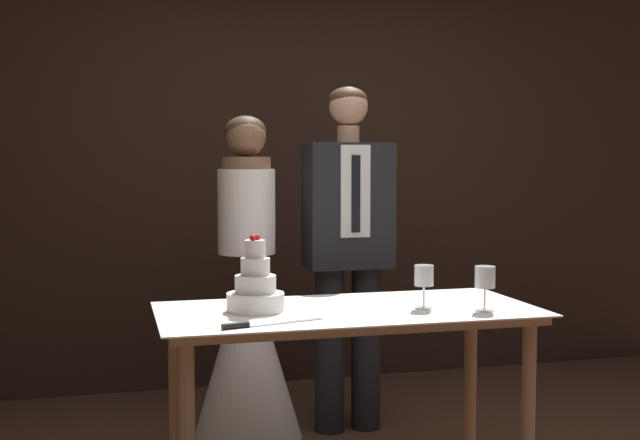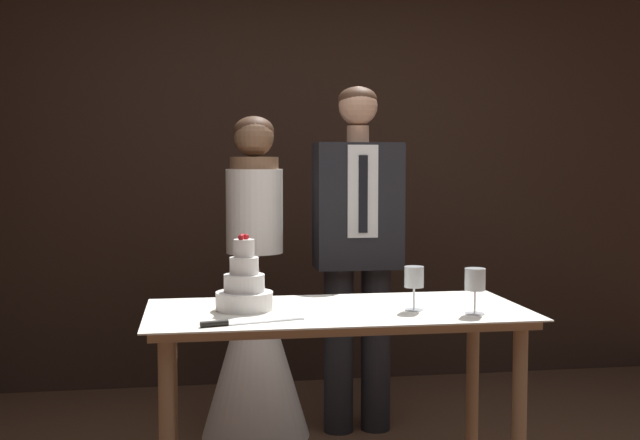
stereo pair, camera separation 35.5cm
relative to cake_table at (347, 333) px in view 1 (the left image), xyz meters
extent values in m
cube|color=black|center=(0.17, 1.88, 0.74)|extent=(5.37, 0.12, 2.87)
cylinder|color=#8E6B4C|center=(0.66, -0.26, -0.32)|extent=(0.06, 0.06, 0.75)
cylinder|color=#8E6B4C|center=(-0.66, 0.26, -0.32)|extent=(0.06, 0.06, 0.75)
cylinder|color=#8E6B4C|center=(0.66, 0.26, -0.32)|extent=(0.06, 0.06, 0.75)
cube|color=#8E6B4C|center=(0.00, 0.00, 0.07)|extent=(1.43, 0.64, 0.03)
cube|color=white|center=(0.00, 0.00, 0.10)|extent=(1.49, 0.70, 0.01)
cylinder|color=white|center=(-0.36, 0.04, 0.13)|extent=(0.22, 0.22, 0.07)
cylinder|color=white|center=(-0.36, 0.04, 0.20)|extent=(0.16, 0.16, 0.07)
cylinder|color=white|center=(-0.36, 0.04, 0.27)|extent=(0.11, 0.11, 0.07)
cylinder|color=white|center=(-0.36, 0.04, 0.34)|extent=(0.08, 0.08, 0.07)
sphere|color=red|center=(-0.35, 0.04, 0.39)|extent=(0.02, 0.02, 0.02)
sphere|color=red|center=(-0.37, 0.05, 0.39)|extent=(0.02, 0.02, 0.02)
sphere|color=red|center=(-0.37, 0.02, 0.39)|extent=(0.02, 0.02, 0.02)
cube|color=silver|center=(-0.30, -0.22, 0.10)|extent=(0.29, 0.10, 0.00)
cylinder|color=black|center=(-0.49, -0.27, 0.11)|extent=(0.10, 0.05, 0.02)
cylinder|color=silver|center=(0.29, -0.08, 0.10)|extent=(0.07, 0.07, 0.00)
cylinder|color=silver|center=(0.29, -0.08, 0.15)|extent=(0.01, 0.01, 0.09)
cylinder|color=silver|center=(0.29, -0.08, 0.23)|extent=(0.08, 0.08, 0.08)
cylinder|color=silver|center=(0.50, -0.19, 0.10)|extent=(0.08, 0.08, 0.00)
cylinder|color=silver|center=(0.50, -0.19, 0.15)|extent=(0.01, 0.01, 0.09)
cylinder|color=silver|center=(0.50, -0.19, 0.23)|extent=(0.08, 0.08, 0.08)
cylinder|color=maroon|center=(0.50, -0.19, 0.20)|extent=(0.06, 0.06, 0.02)
cone|color=white|center=(-0.26, 0.86, -0.23)|extent=(0.54, 0.54, 0.92)
cylinder|color=white|center=(-0.26, 0.86, 0.44)|extent=(0.28, 0.28, 0.41)
cylinder|color=brown|center=(-0.26, 0.86, 0.67)|extent=(0.24, 0.24, 0.06)
sphere|color=brown|center=(-0.26, 0.86, 0.80)|extent=(0.19, 0.19, 0.19)
ellipsoid|color=#472D1E|center=(-0.26, 0.87, 0.83)|extent=(0.20, 0.20, 0.15)
cylinder|color=black|center=(0.16, 0.86, -0.27)|extent=(0.15, 0.15, 0.84)
cylinder|color=black|center=(0.36, 0.86, -0.27)|extent=(0.15, 0.15, 0.84)
cube|color=black|center=(0.26, 0.86, 0.46)|extent=(0.43, 0.24, 0.63)
cube|color=white|center=(0.26, 0.73, 0.53)|extent=(0.15, 0.01, 0.45)
cube|color=black|center=(0.26, 0.73, 0.52)|extent=(0.04, 0.01, 0.38)
cylinder|color=tan|center=(0.26, 0.86, 0.82)|extent=(0.11, 0.11, 0.08)
sphere|color=tan|center=(0.26, 0.86, 0.95)|extent=(0.19, 0.19, 0.19)
ellipsoid|color=#472D1E|center=(0.26, 0.87, 0.99)|extent=(0.19, 0.19, 0.13)
camera|label=1|loc=(-0.90, -3.00, 0.68)|focal=45.00mm
camera|label=2|loc=(-0.55, -3.08, 0.68)|focal=45.00mm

